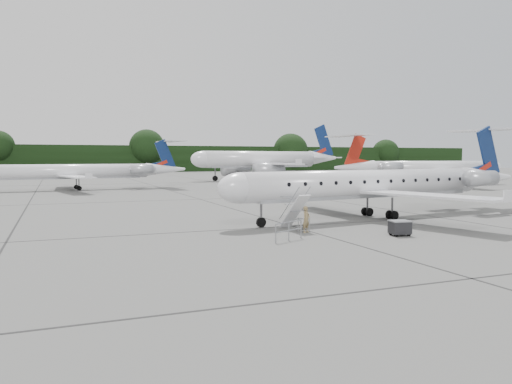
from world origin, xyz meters
name	(u,v)px	position (x,y,z in m)	size (l,w,h in m)	color
ground	(393,234)	(0.00, 0.00, 0.00)	(320.00, 320.00, 0.00)	#585855
treeline	(121,159)	(0.00, 130.00, 4.00)	(260.00, 4.00, 8.00)	black
main_regional_jet	(370,170)	(2.97, 6.71, 3.51)	(27.41, 19.73, 7.03)	silver
airstair	(295,212)	(-4.71, 3.45, 1.10)	(0.85, 2.10, 2.20)	silver
passenger	(306,219)	(-4.54, 2.26, 0.78)	(0.57, 0.37, 1.57)	olive
safety_railing	(289,231)	(-6.73, 0.06, 0.50)	(2.20, 0.08, 1.00)	gray
baggage_cart	(400,228)	(-0.16, -0.76, 0.46)	(1.07, 0.87, 0.93)	black
bg_narrowbody	(260,151)	(19.10, 66.95, 5.61)	(31.25, 22.50, 11.22)	silver
bg_regional_left	(70,164)	(-16.45, 48.01, 3.50)	(26.65, 19.19, 6.99)	silver
bg_regional_right	(436,161)	(36.65, 37.78, 3.87)	(29.49, 21.23, 7.74)	silver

